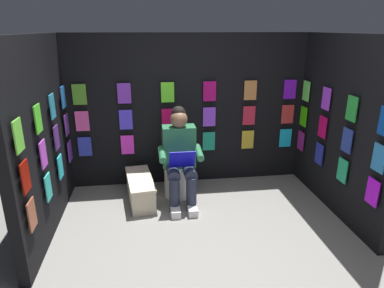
# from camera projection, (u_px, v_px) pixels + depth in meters

# --- Properties ---
(ground_plane) EXTENTS (30.00, 30.00, 0.00)m
(ground_plane) POSITION_uv_depth(u_px,v_px,m) (216.00, 271.00, 3.07)
(ground_plane) COLOR gray
(display_wall_back) EXTENTS (3.26, 0.14, 2.02)m
(display_wall_back) POSITION_uv_depth(u_px,v_px,m) (188.00, 111.00, 4.61)
(display_wall_back) COLOR black
(display_wall_back) RESTS_ON ground
(display_wall_left) EXTENTS (0.14, 1.94, 2.02)m
(display_wall_left) POSITION_uv_depth(u_px,v_px,m) (342.00, 127.00, 3.86)
(display_wall_left) COLOR black
(display_wall_left) RESTS_ON ground
(display_wall_right) EXTENTS (0.14, 1.94, 2.02)m
(display_wall_right) POSITION_uv_depth(u_px,v_px,m) (41.00, 139.00, 3.45)
(display_wall_right) COLOR black
(display_wall_right) RESTS_ON ground
(toilet) EXTENTS (0.41, 0.56, 0.77)m
(toilet) POSITION_uv_depth(u_px,v_px,m) (178.00, 170.00, 4.43)
(toilet) COLOR white
(toilet) RESTS_ON ground
(person_reading) EXTENTS (0.53, 0.68, 1.19)m
(person_reading) POSITION_uv_depth(u_px,v_px,m) (180.00, 156.00, 4.13)
(person_reading) COLOR #286B42
(person_reading) RESTS_ON ground
(comic_longbox_near) EXTENTS (0.39, 0.83, 0.32)m
(comic_longbox_near) POSITION_uv_depth(u_px,v_px,m) (140.00, 189.00, 4.27)
(comic_longbox_near) COLOR beige
(comic_longbox_near) RESTS_ON ground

